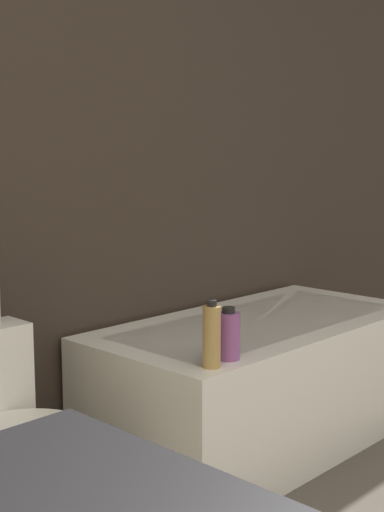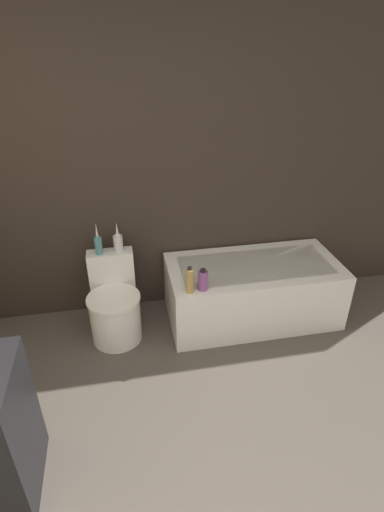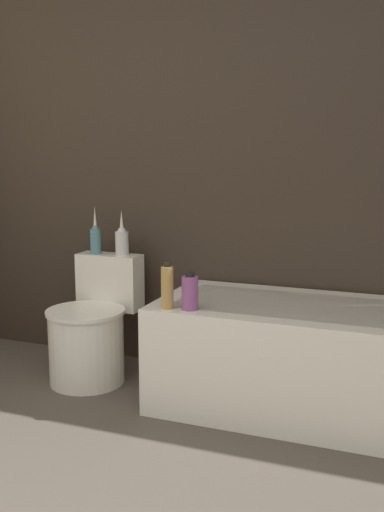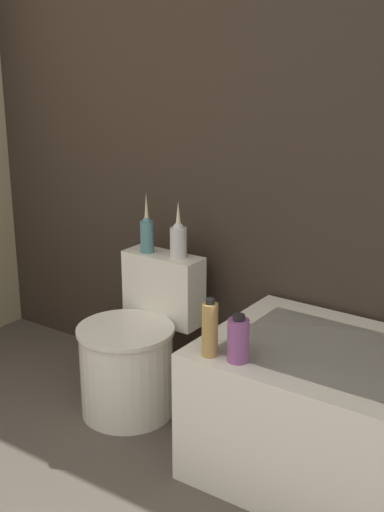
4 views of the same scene
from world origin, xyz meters
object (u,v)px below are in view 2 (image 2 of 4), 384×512
object	(u,v)px
vase_silver	(118,241)
shampoo_bottle_tall	(190,281)
bathtub	(252,290)
shampoo_bottle_short	(203,280)
vase_gold	(98,244)
toilet	(115,308)

from	to	relation	value
vase_silver	shampoo_bottle_tall	bearing A→B (deg)	-44.87
bathtub	shampoo_bottle_tall	distance (m)	0.77
vase_silver	shampoo_bottle_short	world-z (taller)	vase_silver
vase_gold	shampoo_bottle_short	world-z (taller)	vase_gold
bathtub	vase_gold	xyz separation A→B (m)	(-1.28, 0.19, 0.50)
toilet	bathtub	bearing A→B (deg)	1.00
bathtub	shampoo_bottle_tall	world-z (taller)	shampoo_bottle_tall
bathtub	toilet	xyz separation A→B (m)	(-1.20, -0.02, 0.00)
bathtub	vase_silver	bearing A→B (deg)	169.34
vase_gold	shampoo_bottle_tall	world-z (taller)	vase_gold
toilet	shampoo_bottle_short	distance (m)	0.81
shampoo_bottle_short	shampoo_bottle_tall	bearing A→B (deg)	-168.64
toilet	shampoo_bottle_short	world-z (taller)	shampoo_bottle_short
bathtub	vase_silver	world-z (taller)	vase_silver
shampoo_bottle_short	toilet	bearing A→B (deg)	160.24
bathtub	shampoo_bottle_short	bearing A→B (deg)	-152.25
toilet	shampoo_bottle_short	size ratio (longest dim) A/B	3.80
toilet	shampoo_bottle_tall	size ratio (longest dim) A/B	3.05
bathtub	vase_silver	xyz separation A→B (m)	(-1.12, 0.21, 0.49)
shampoo_bottle_short	vase_silver	bearing A→B (deg)	141.82
shampoo_bottle_tall	shampoo_bottle_short	world-z (taller)	shampoo_bottle_tall
toilet	vase_silver	size ratio (longest dim) A/B	2.63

